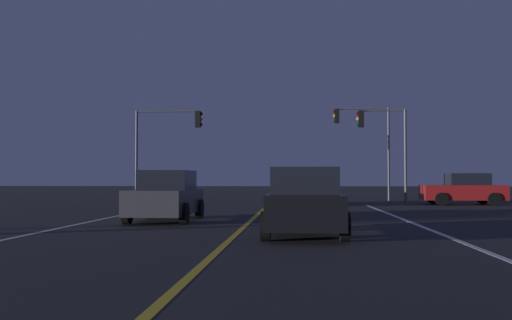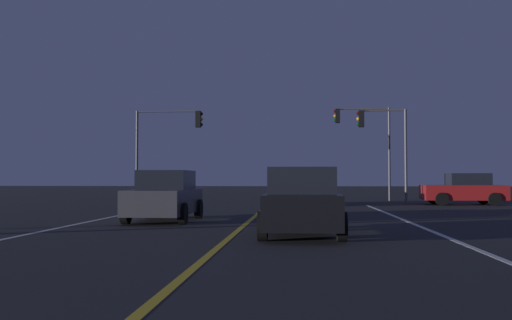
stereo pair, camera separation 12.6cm
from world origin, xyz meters
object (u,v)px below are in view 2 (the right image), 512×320
(car_crossing_side, at_px, (464,190))
(traffic_light_near_right, at_px, (382,134))
(traffic_light_far_right, at_px, (363,132))
(car_lead_same_lane, at_px, (302,203))
(car_oncoming, at_px, (165,196))
(traffic_light_near_left, at_px, (169,134))
(car_ahead_far, at_px, (309,190))

(car_crossing_side, distance_m, traffic_light_near_right, 5.38)
(car_crossing_side, distance_m, traffic_light_far_right, 7.80)
(car_lead_same_lane, height_order, car_oncoming, same)
(car_oncoming, xyz_separation_m, traffic_light_far_right, (8.57, 17.42, 3.58))
(traffic_light_near_left, xyz_separation_m, traffic_light_far_right, (11.28, 5.50, 0.49))
(traffic_light_near_right, relative_size, traffic_light_near_left, 0.99)
(car_lead_same_lane, bearing_deg, car_crossing_side, -27.63)
(traffic_light_far_right, bearing_deg, traffic_light_near_right, 93.86)
(traffic_light_near_right, bearing_deg, car_oncoming, 53.14)
(car_lead_same_lane, relative_size, traffic_light_far_right, 0.72)
(car_oncoming, distance_m, traffic_light_far_right, 19.74)
(car_ahead_far, distance_m, traffic_light_far_right, 7.71)
(car_oncoming, bearing_deg, car_ahead_far, 156.64)
(car_lead_same_lane, bearing_deg, traffic_light_near_left, 24.03)
(car_oncoming, relative_size, traffic_light_near_right, 0.83)
(traffic_light_near_left, bearing_deg, car_oncoming, -77.19)
(car_oncoming, xyz_separation_m, car_crossing_side, (13.37, 12.42, 0.00))
(car_oncoming, height_order, car_crossing_side, same)
(traffic_light_near_left, bearing_deg, car_ahead_far, -2.43)
(car_oncoming, height_order, traffic_light_far_right, traffic_light_far_right)
(car_lead_same_lane, height_order, traffic_light_near_left, traffic_light_near_left)
(car_lead_same_lane, distance_m, traffic_light_near_right, 17.16)
(car_crossing_side, bearing_deg, traffic_light_near_right, 6.47)
(car_lead_same_lane, xyz_separation_m, car_ahead_far, (0.44, 15.99, 0.00))
(car_lead_same_lane, distance_m, traffic_light_far_right, 22.47)
(car_oncoming, relative_size, car_crossing_side, 1.00)
(traffic_light_near_right, bearing_deg, traffic_light_near_left, 0.00)
(car_crossing_side, bearing_deg, car_oncoming, 42.89)
(car_ahead_far, height_order, traffic_light_near_left, traffic_light_near_left)
(car_ahead_far, relative_size, traffic_light_near_left, 0.83)
(car_crossing_side, relative_size, traffic_light_near_right, 0.83)
(car_ahead_far, bearing_deg, traffic_light_near_left, 87.57)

